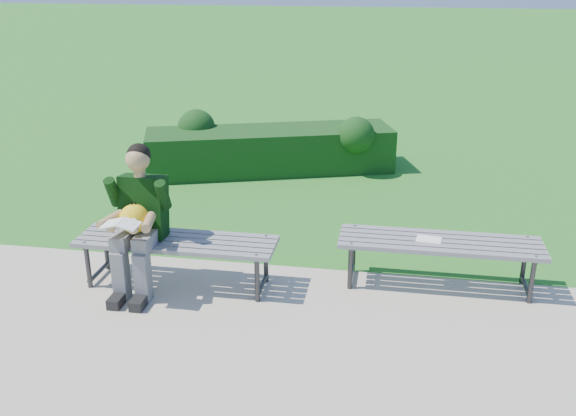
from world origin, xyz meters
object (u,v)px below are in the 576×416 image
object	(u,v)px
hedge	(270,148)
bench_right	(440,246)
seated_boy	(138,216)
paper_sheet	(429,239)
bench_left	(177,245)

from	to	relation	value
hedge	bench_right	distance (m)	3.90
seated_boy	hedge	bearing A→B (deg)	83.20
seated_boy	bench_right	bearing A→B (deg)	10.09
hedge	paper_sheet	xyz separation A→B (m)	(2.09, -3.23, 0.14)
bench_right	paper_sheet	bearing A→B (deg)	-180.00
hedge	bench_right	bearing A→B (deg)	-55.80
paper_sheet	hedge	bearing A→B (deg)	122.97
bench_right	seated_boy	size ratio (longest dim) A/B	1.37
bench_left	seated_boy	bearing A→B (deg)	-162.07
bench_left	paper_sheet	xyz separation A→B (m)	(2.24, 0.37, 0.06)
bench_right	seated_boy	distance (m)	2.69
hedge	bench_left	world-z (taller)	hedge
hedge	bench_left	size ratio (longest dim) A/B	1.97
hedge	bench_right	world-z (taller)	hedge
bench_right	hedge	bearing A→B (deg)	124.20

